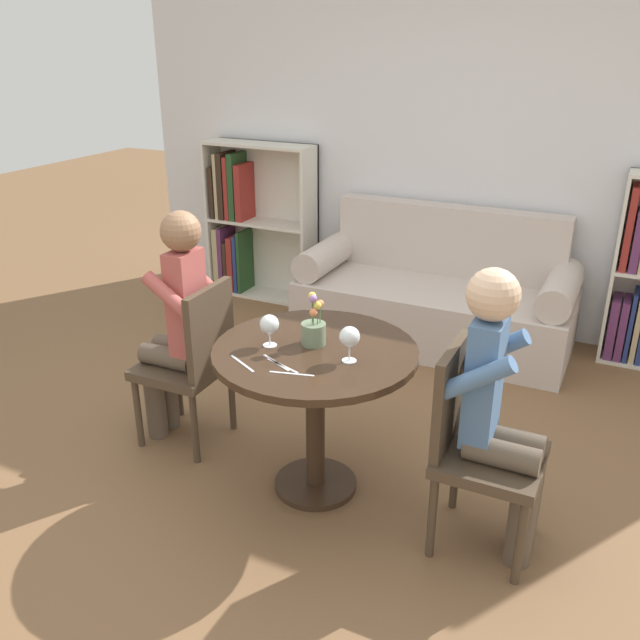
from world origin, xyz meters
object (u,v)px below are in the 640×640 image
(couch, at_px, (435,299))
(flower_vase, at_px, (314,329))
(chair_right, at_px, (474,441))
(person_left, at_px, (176,324))
(wine_glass_left, at_px, (269,325))
(chair_left, at_px, (193,358))
(bookshelf_left, at_px, (249,222))
(wine_glass_right, at_px, (350,338))
(person_right, at_px, (500,409))

(couch, height_order, flower_vase, flower_vase)
(chair_right, distance_m, person_left, 1.60)
(couch, relative_size, wine_glass_left, 12.65)
(chair_left, relative_size, chair_right, 1.00)
(chair_left, xyz_separation_m, wine_glass_left, (0.55, -0.15, 0.35))
(couch, relative_size, bookshelf_left, 1.49)
(bookshelf_left, xyz_separation_m, wine_glass_right, (1.88, -2.25, 0.24))
(bookshelf_left, relative_size, wine_glass_left, 8.47)
(couch, distance_m, person_right, 2.17)
(person_left, height_order, person_right, person_left)
(wine_glass_left, bearing_deg, bookshelf_left, 123.49)
(couch, bearing_deg, chair_left, -112.21)
(bookshelf_left, distance_m, person_left, 2.27)
(chair_left, relative_size, wine_glass_left, 6.05)
(couch, height_order, chair_right, couch)
(chair_left, xyz_separation_m, person_left, (-0.09, -0.00, 0.18))
(bookshelf_left, bearing_deg, chair_right, -42.49)
(couch, xyz_separation_m, person_right, (0.84, -1.97, 0.36))
(bookshelf_left, distance_m, chair_right, 3.31)
(wine_glass_right, relative_size, flower_vase, 0.64)
(flower_vase, bearing_deg, bookshelf_left, 127.67)
(person_left, xyz_separation_m, wine_glass_right, (1.02, -0.14, 0.18))
(person_left, distance_m, wine_glass_right, 1.05)
(couch, bearing_deg, chair_right, -69.17)
(couch, xyz_separation_m, wine_glass_right, (0.19, -1.98, 0.54))
(person_right, xyz_separation_m, wine_glass_right, (-0.65, -0.01, 0.19))
(bookshelf_left, distance_m, flower_vase, 2.73)
(couch, distance_m, person_left, 2.05)
(wine_glass_right, bearing_deg, person_left, 172.21)
(couch, bearing_deg, person_left, -114.50)
(chair_left, height_order, chair_right, same)
(chair_right, relative_size, person_left, 0.71)
(bookshelf_left, height_order, chair_right, bookshelf_left)
(wine_glass_right, xyz_separation_m, flower_vase, (-0.21, 0.09, -0.04))
(chair_right, bearing_deg, wine_glass_right, 91.01)
(chair_left, height_order, wine_glass_left, chair_left)
(wine_glass_right, bearing_deg, wine_glass_left, -178.25)
(person_right, bearing_deg, flower_vase, 84.75)
(person_right, relative_size, flower_vase, 5.01)
(chair_right, height_order, person_right, person_right)
(couch, distance_m, bookshelf_left, 1.74)
(couch, relative_size, person_left, 1.48)
(person_left, bearing_deg, chair_left, 90.66)
(wine_glass_left, relative_size, wine_glass_right, 0.93)
(person_left, xyz_separation_m, person_right, (1.68, -0.13, -0.00))
(chair_left, bearing_deg, wine_glass_right, 80.36)
(person_right, height_order, wine_glass_left, person_right)
(couch, height_order, person_left, person_left)
(chair_right, distance_m, wine_glass_right, 0.67)
(person_left, bearing_deg, couch, 154.53)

